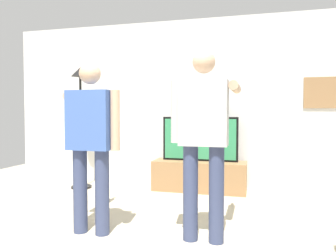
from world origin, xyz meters
TOP-DOWN VIEW (x-y plane):
  - back_wall at (0.00, 2.95)m, footprint 6.40×0.10m
  - tv_stand at (0.17, 2.60)m, footprint 1.41×0.49m
  - television at (0.17, 2.65)m, footprint 1.16×0.07m
  - wall_clock at (0.17, 2.89)m, footprint 0.25×0.03m
  - framed_picture at (2.06, 2.90)m, footprint 0.76×0.04m
  - floor_lamp at (-1.68, 2.30)m, footprint 0.32×0.32m
  - person_standing_nearer_lamp at (-0.57, 0.59)m, footprint 0.62×0.78m
  - person_standing_nearer_couch at (0.54, 0.68)m, footprint 0.62×0.78m

SIDE VIEW (x-z plane):
  - tv_stand at x=0.17m, z-range 0.00..0.46m
  - television at x=0.17m, z-range 0.46..1.13m
  - person_standing_nearer_lamp at x=-0.57m, z-range 0.12..1.80m
  - person_standing_nearer_couch at x=0.54m, z-range 0.13..1.90m
  - back_wall at x=0.00m, z-range 0.00..2.70m
  - floor_lamp at x=-1.68m, z-range 0.41..2.32m
  - framed_picture at x=2.06m, z-range 1.27..1.72m
  - wall_clock at x=0.17m, z-range 2.02..2.27m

